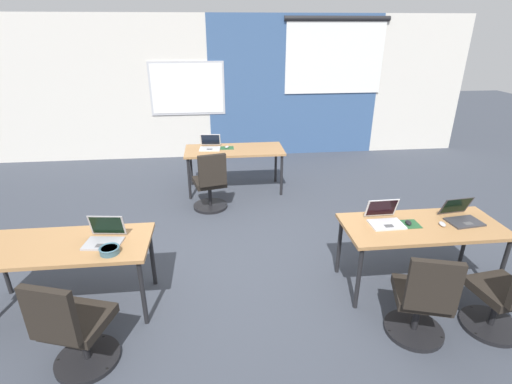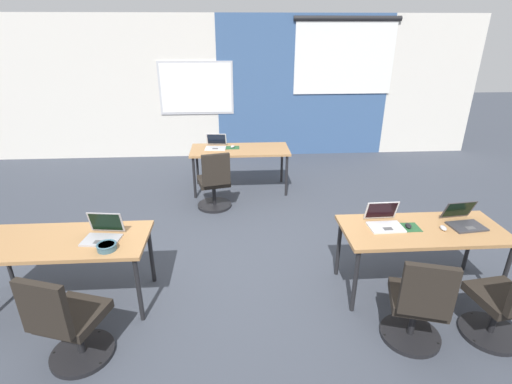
% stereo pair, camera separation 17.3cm
% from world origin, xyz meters
% --- Properties ---
extents(ground_plane, '(24.00, 24.00, 0.00)m').
position_xyz_m(ground_plane, '(0.00, 0.00, 0.00)').
color(ground_plane, '#383D47').
extents(back_wall_assembly, '(10.00, 0.27, 2.80)m').
position_xyz_m(back_wall_assembly, '(0.05, 4.20, 1.41)').
color(back_wall_assembly, silver).
rests_on(back_wall_assembly, ground).
extents(desk_near_left, '(1.60, 0.70, 0.72)m').
position_xyz_m(desk_near_left, '(-1.75, -0.60, 0.66)').
color(desk_near_left, '#A37547').
rests_on(desk_near_left, ground).
extents(desk_near_right, '(1.60, 0.70, 0.72)m').
position_xyz_m(desk_near_right, '(1.75, -0.60, 0.66)').
color(desk_near_right, '#A37547').
rests_on(desk_near_right, ground).
extents(desk_far_center, '(1.60, 0.70, 0.72)m').
position_xyz_m(desk_far_center, '(0.00, 2.20, 0.66)').
color(desk_far_center, '#A37547').
rests_on(desk_far_center, ground).
extents(laptop_near_right_end, '(0.36, 0.36, 0.22)m').
position_xyz_m(laptop_near_right_end, '(2.19, -0.55, 0.77)').
color(laptop_near_right_end, '#333338').
rests_on(laptop_near_right_end, desk_near_right).
extents(mouse_near_right_end, '(0.07, 0.11, 0.03)m').
position_xyz_m(mouse_near_right_end, '(1.93, -0.63, 0.74)').
color(mouse_near_right_end, '#B2B2B7').
rests_on(mouse_near_right_end, desk_near_right).
extents(chair_near_right_end, '(0.52, 0.56, 0.92)m').
position_xyz_m(chair_near_right_end, '(2.17, -1.37, 0.38)').
color(chair_near_right_end, black).
rests_on(chair_near_right_end, ground).
extents(laptop_near_right_inner, '(0.34, 0.31, 0.23)m').
position_xyz_m(laptop_near_right_inner, '(1.38, -0.51, 0.77)').
color(laptop_near_right_inner, silver).
rests_on(laptop_near_right_inner, desk_near_right).
extents(mousepad_near_right_inner, '(0.22, 0.19, 0.00)m').
position_xyz_m(mousepad_near_right_inner, '(1.61, -0.57, 0.72)').
color(mousepad_near_right_inner, '#23512D').
rests_on(mousepad_near_right_inner, desk_near_right).
extents(mouse_near_right_inner, '(0.08, 0.11, 0.03)m').
position_xyz_m(mouse_near_right_inner, '(1.61, -0.57, 0.74)').
color(mouse_near_right_inner, black).
rests_on(mouse_near_right_inner, mousepad_near_right_inner).
extents(chair_near_right_inner, '(0.55, 0.60, 0.92)m').
position_xyz_m(chair_near_right_inner, '(1.41, -1.35, 0.38)').
color(chair_near_right_inner, black).
rests_on(chair_near_right_inner, ground).
extents(laptop_near_left_inner, '(0.36, 0.33, 0.23)m').
position_xyz_m(laptop_near_left_inner, '(-1.36, -0.59, 0.77)').
color(laptop_near_left_inner, '#9E9EA3').
rests_on(laptop_near_left_inner, desk_near_left).
extents(chair_near_left_inner, '(0.55, 0.60, 0.92)m').
position_xyz_m(chair_near_left_inner, '(-1.45, -1.37, 0.38)').
color(chair_near_left_inner, black).
rests_on(chair_near_left_inner, ground).
extents(laptop_far_left, '(0.36, 0.35, 0.22)m').
position_xyz_m(laptop_far_left, '(-0.39, 2.28, 0.77)').
color(laptop_far_left, silver).
rests_on(laptop_far_left, desk_far_center).
extents(mousepad_far_left, '(0.22, 0.19, 0.00)m').
position_xyz_m(mousepad_far_left, '(-0.12, 2.27, 0.72)').
color(mousepad_far_left, '#23512D').
rests_on(mousepad_far_left, desk_far_center).
extents(mouse_far_left, '(0.09, 0.11, 0.03)m').
position_xyz_m(mouse_far_left, '(-0.12, 2.27, 0.74)').
color(mouse_far_left, '#B2B2B7').
rests_on(mouse_far_left, mousepad_far_left).
extents(chair_far_left, '(0.53, 0.58, 0.92)m').
position_xyz_m(chair_far_left, '(-0.40, 1.48, 0.38)').
color(chair_far_left, black).
rests_on(chair_far_left, ground).
extents(snack_bowl, '(0.18, 0.18, 0.06)m').
position_xyz_m(snack_bowl, '(-1.26, -0.80, 0.76)').
color(snack_bowl, '#3D6070').
rests_on(snack_bowl, desk_near_left).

